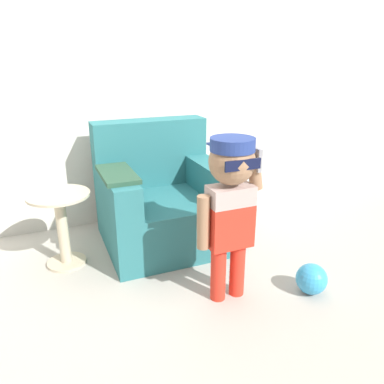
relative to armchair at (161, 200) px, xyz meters
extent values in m
plane|color=#ADA89E|center=(-0.23, -0.25, -0.34)|extent=(10.00, 10.00, 0.00)
cube|color=silver|center=(-0.23, 0.55, 0.96)|extent=(10.00, 0.05, 2.60)
cube|color=#286B70|center=(0.00, -0.06, -0.14)|extent=(0.91, 0.87, 0.40)
cube|color=#286B70|center=(0.00, 0.27, 0.32)|extent=(0.91, 0.22, 0.53)
cube|color=#286B70|center=(-0.36, -0.17, 0.17)|extent=(0.18, 0.66, 0.23)
cube|color=#286B70|center=(0.37, -0.17, 0.17)|extent=(0.18, 0.66, 0.23)
cube|color=#284C38|center=(-0.36, -0.17, 0.31)|extent=(0.22, 0.48, 0.03)
cylinder|color=red|center=(0.07, -0.89, -0.16)|extent=(0.09, 0.09, 0.35)
cylinder|color=red|center=(0.20, -0.89, -0.16)|extent=(0.09, 0.09, 0.35)
cube|color=red|center=(0.13, -0.89, 0.14)|extent=(0.26, 0.15, 0.26)
cube|color=#B29993|center=(0.13, -0.89, 0.33)|extent=(0.26, 0.15, 0.11)
sphere|color=#997051|center=(0.13, -0.89, 0.52)|extent=(0.26, 0.26, 0.26)
cylinder|color=navy|center=(0.13, -0.89, 0.62)|extent=(0.25, 0.25, 0.07)
cube|color=navy|center=(0.13, -0.77, 0.59)|extent=(0.15, 0.12, 0.01)
cube|color=#0F1433|center=(0.13, -1.01, 0.54)|extent=(0.21, 0.01, 0.06)
cylinder|color=#997051|center=(-0.04, -0.89, 0.19)|extent=(0.07, 0.07, 0.32)
cylinder|color=#997051|center=(0.28, -0.89, 0.43)|extent=(0.10, 0.07, 0.19)
cube|color=gray|center=(0.28, -0.91, 0.52)|extent=(0.02, 0.07, 0.13)
cylinder|color=beige|center=(-0.76, -0.10, -0.33)|extent=(0.27, 0.27, 0.02)
cylinder|color=beige|center=(-0.76, -0.10, -0.08)|extent=(0.08, 0.08, 0.52)
cylinder|color=beige|center=(-0.76, -0.10, 0.18)|extent=(0.42, 0.42, 0.02)
sphere|color=#3399D1|center=(0.63, -1.06, -0.24)|extent=(0.19, 0.19, 0.19)
camera|label=1|loc=(-0.83, -2.62, 1.07)|focal=35.00mm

